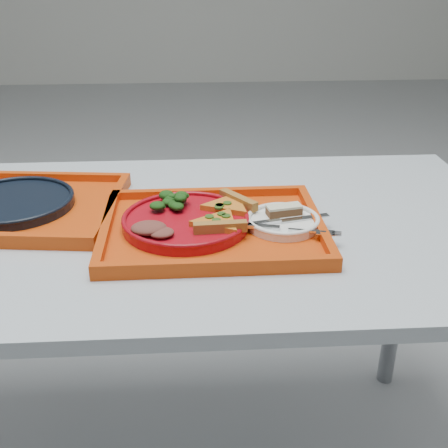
{
  "coord_description": "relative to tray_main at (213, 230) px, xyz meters",
  "views": [
    {
      "loc": [
        0.1,
        -1.09,
        1.27
      ],
      "look_at": [
        0.16,
        -0.08,
        0.78
      ],
      "focal_mm": 45.0,
      "sensor_mm": 36.0,
      "label": 1
    }
  ],
  "objects": [
    {
      "name": "table",
      "position": [
        -0.14,
        0.06,
        -0.08
      ],
      "size": [
        1.6,
        0.8,
        0.75
      ],
      "color": "#AEB8C3",
      "rests_on": "ground"
    },
    {
      "name": "tray_main",
      "position": [
        0.0,
        0.0,
        0.0
      ],
      "size": [
        0.45,
        0.35,
        0.01
      ],
      "primitive_type": "cube",
      "rotation": [
        0.0,
        0.0,
        0.01
      ],
      "color": "#BE3A0A",
      "rests_on": "table"
    },
    {
      "name": "tray_far",
      "position": [
        -0.43,
        0.13,
        0.0
      ],
      "size": [
        0.49,
        0.4,
        0.01
      ],
      "primitive_type": "cube",
      "rotation": [
        0.0,
        0.0,
        -0.11
      ],
      "color": "#BE3A0A",
      "rests_on": "table"
    },
    {
      "name": "dinner_plate",
      "position": [
        -0.05,
        0.01,
        0.02
      ],
      "size": [
        0.26,
        0.26,
        0.02
      ],
      "primitive_type": "cylinder",
      "color": "maroon",
      "rests_on": "tray_main"
    },
    {
      "name": "side_plate",
      "position": [
        0.14,
        -0.0,
        0.01
      ],
      "size": [
        0.15,
        0.15,
        0.01
      ],
      "primitive_type": "cylinder",
      "color": "white",
      "rests_on": "tray_main"
    },
    {
      "name": "navy_plate",
      "position": [
        -0.43,
        0.13,
        0.01
      ],
      "size": [
        0.26,
        0.26,
        0.02
      ],
      "primitive_type": "cylinder",
      "color": "black",
      "rests_on": "tray_far"
    },
    {
      "name": "pizza_slice_a",
      "position": [
        0.01,
        -0.02,
        0.03
      ],
      "size": [
        0.11,
        0.12,
        0.02
      ],
      "primitive_type": null,
      "rotation": [
        0.0,
        0.0,
        1.63
      ],
      "color": "gold",
      "rests_on": "dinner_plate"
    },
    {
      "name": "pizza_slice_b",
      "position": [
        0.03,
        0.06,
        0.03
      ],
      "size": [
        0.16,
        0.16,
        0.02
      ],
      "primitive_type": null,
      "rotation": [
        0.0,
        0.0,
        3.78
      ],
      "color": "gold",
      "rests_on": "dinner_plate"
    },
    {
      "name": "salad_heap",
      "position": [
        -0.08,
        0.07,
        0.04
      ],
      "size": [
        0.08,
        0.07,
        0.04
      ],
      "primitive_type": "ellipsoid",
      "color": "black",
      "rests_on": "dinner_plate"
    },
    {
      "name": "meat_portion",
      "position": [
        -0.13,
        -0.05,
        0.03
      ],
      "size": [
        0.07,
        0.06,
        0.02
      ],
      "primitive_type": "ellipsoid",
      "color": "brown",
      "rests_on": "dinner_plate"
    },
    {
      "name": "dessert_bar",
      "position": [
        0.15,
        0.03,
        0.03
      ],
      "size": [
        0.08,
        0.04,
        0.02
      ],
      "rotation": [
        0.0,
        0.0,
        0.2
      ],
      "color": "#4D2B19",
      "rests_on": "side_plate"
    },
    {
      "name": "knife",
      "position": [
        0.15,
        -0.01,
        0.02
      ],
      "size": [
        0.18,
        0.06,
        0.01
      ],
      "primitive_type": "cube",
      "rotation": [
        0.0,
        0.0,
        0.23
      ],
      "color": "silver",
      "rests_on": "side_plate"
    },
    {
      "name": "fork",
      "position": [
        0.15,
        -0.05,
        0.02
      ],
      "size": [
        0.18,
        0.07,
        0.01
      ],
      "primitive_type": "cube",
      "rotation": [
        0.0,
        0.0,
        -0.25
      ],
      "color": "silver",
      "rests_on": "side_plate"
    }
  ]
}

